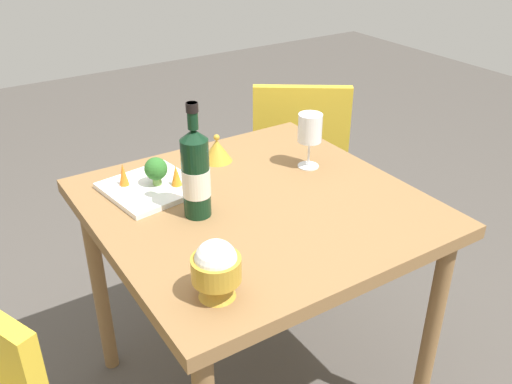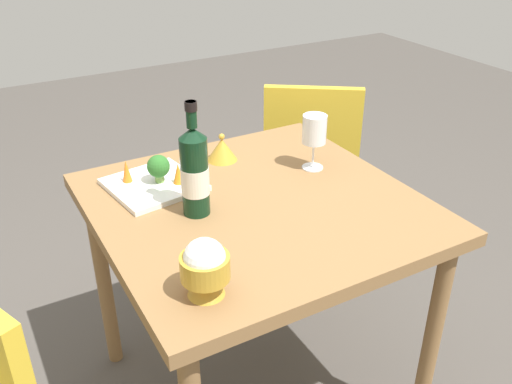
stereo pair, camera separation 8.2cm
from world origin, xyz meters
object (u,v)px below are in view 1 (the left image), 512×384
at_px(rice_bowl_lid, 217,150).
at_px(broccoli_floret, 156,169).
at_px(serving_plate, 151,188).
at_px(rice_bowl, 216,268).
at_px(wine_bottle, 196,173).
at_px(carrot_garnish_right, 123,174).
at_px(chair_by_wall, 299,152).
at_px(carrot_garnish_left, 176,175).
at_px(wine_glass, 310,129).

height_order(rice_bowl_lid, broccoli_floret, broccoli_floret).
xyz_separation_m(serving_plate, broccoli_floret, (-0.02, 0.01, 0.06)).
bearing_deg(rice_bowl, wine_bottle, -110.86).
xyz_separation_m(serving_plate, carrot_garnish_right, (0.07, -0.05, 0.04)).
bearing_deg(serving_plate, wine_bottle, 104.37).
bearing_deg(chair_by_wall, rice_bowl, -100.28).
distance_m(carrot_garnish_left, carrot_garnish_right, 0.16).
xyz_separation_m(chair_by_wall, wine_glass, (0.35, 0.50, 0.36)).
xyz_separation_m(wine_bottle, wine_glass, (-0.44, -0.07, 0.00)).
bearing_deg(serving_plate, carrot_garnish_left, 148.39).
bearing_deg(rice_bowl, serving_plate, -98.10).
distance_m(serving_plate, broccoli_floret, 0.06).
distance_m(chair_by_wall, wine_glass, 0.71).
xyz_separation_m(chair_by_wall, rice_bowl, (0.92, 0.91, 0.30)).
distance_m(rice_bowl_lid, carrot_garnish_right, 0.33).
relative_size(chair_by_wall, carrot_garnish_right, 12.31).
bearing_deg(wine_bottle, carrot_garnish_left, -94.89).
bearing_deg(wine_bottle, carrot_garnish_right, -64.63).
height_order(chair_by_wall, wine_glass, wine_glass).
bearing_deg(carrot_garnish_left, rice_bowl, 74.08).
relative_size(wine_bottle, rice_bowl, 2.28).
xyz_separation_m(rice_bowl, serving_plate, (-0.08, -0.53, -0.07)).
bearing_deg(rice_bowl_lid, serving_plate, 15.03).
xyz_separation_m(chair_by_wall, rice_bowl_lid, (0.58, 0.31, 0.27)).
distance_m(broccoli_floret, carrot_garnish_right, 0.10).
bearing_deg(wine_glass, rice_bowl, 35.80).
xyz_separation_m(wine_glass, rice_bowl, (0.57, 0.41, -0.05)).
relative_size(wine_bottle, wine_glass, 1.80).
height_order(rice_bowl_lid, carrot_garnish_right, rice_bowl_lid).
bearing_deg(wine_glass, broccoli_floret, -14.43).
bearing_deg(carrot_garnish_right, rice_bowl_lid, -175.48).
relative_size(wine_glass, rice_bowl, 1.26).
height_order(rice_bowl, carrot_garnish_left, rice_bowl).
distance_m(wine_bottle, wine_glass, 0.44).
xyz_separation_m(wine_bottle, rice_bowl, (0.13, 0.33, -0.05)).
relative_size(serving_plate, carrot_garnish_left, 4.40).
relative_size(chair_by_wall, rice_bowl_lid, 8.50).
distance_m(chair_by_wall, rice_bowl, 1.33).
bearing_deg(wine_bottle, broccoli_floret, -80.30).
relative_size(chair_by_wall, rice_bowl, 6.00).
relative_size(wine_glass, carrot_garnish_left, 2.78).
relative_size(wine_glass, carrot_garnish_right, 2.59).
relative_size(rice_bowl, carrot_garnish_left, 2.20).
bearing_deg(rice_bowl, chair_by_wall, -135.15).
height_order(serving_plate, broccoli_floret, broccoli_floret).
distance_m(serving_plate, carrot_garnish_right, 0.09).
height_order(wine_bottle, broccoli_floret, wine_bottle).
bearing_deg(wine_glass, chair_by_wall, -124.88).
height_order(rice_bowl, carrot_garnish_right, rice_bowl).
distance_m(wine_bottle, broccoli_floret, 0.21).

